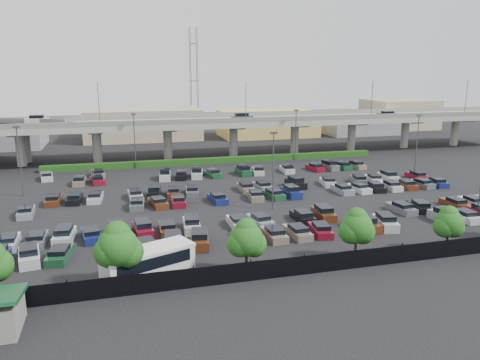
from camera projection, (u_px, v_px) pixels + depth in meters
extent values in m
plane|color=black|center=(255.00, 194.00, 69.41)|extent=(280.00, 280.00, 0.00)
cube|color=gray|center=(210.00, 123.00, 97.81)|extent=(150.00, 13.00, 1.10)
cube|color=slate|center=(217.00, 121.00, 91.70)|extent=(150.00, 0.50, 1.00)
cube|color=slate|center=(204.00, 115.00, 103.44)|extent=(150.00, 0.50, 1.00)
cylinder|color=gray|center=(21.00, 149.00, 89.20)|extent=(1.80, 1.80, 6.70)
cube|color=slate|center=(19.00, 132.00, 88.48)|extent=(2.60, 9.75, 0.50)
cylinder|color=gray|center=(97.00, 146.00, 92.80)|extent=(1.80, 1.80, 6.70)
cube|color=slate|center=(96.00, 130.00, 92.08)|extent=(2.60, 9.75, 0.50)
cylinder|color=gray|center=(168.00, 143.00, 96.39)|extent=(1.80, 1.80, 6.70)
cube|color=slate|center=(167.00, 128.00, 95.67)|extent=(2.60, 9.75, 0.50)
cylinder|color=gray|center=(233.00, 140.00, 99.99)|extent=(1.80, 1.80, 6.70)
cube|color=slate|center=(233.00, 126.00, 99.27)|extent=(2.60, 9.75, 0.50)
cylinder|color=gray|center=(294.00, 138.00, 103.58)|extent=(1.80, 1.80, 6.70)
cube|color=slate|center=(295.00, 124.00, 102.86)|extent=(2.60, 9.75, 0.50)
cylinder|color=gray|center=(351.00, 136.00, 107.18)|extent=(1.80, 1.80, 6.70)
cube|color=slate|center=(352.00, 122.00, 106.46)|extent=(2.60, 9.75, 0.50)
cylinder|color=gray|center=(405.00, 134.00, 110.77)|extent=(1.80, 1.80, 6.70)
cube|color=slate|center=(406.00, 120.00, 110.05)|extent=(2.60, 9.75, 0.50)
cylinder|color=gray|center=(455.00, 132.00, 114.36)|extent=(1.80, 1.80, 6.70)
cube|color=slate|center=(456.00, 119.00, 113.65)|extent=(2.60, 9.75, 0.50)
cube|color=silver|center=(37.00, 121.00, 91.65)|extent=(4.40, 1.82, 1.05)
cube|color=black|center=(37.00, 117.00, 91.47)|extent=(2.60, 1.60, 0.65)
cube|color=#1A4B2A|center=(242.00, 118.00, 96.29)|extent=(4.40, 1.82, 1.05)
cube|color=black|center=(242.00, 114.00, 96.10)|extent=(2.60, 1.60, 0.65)
cube|color=black|center=(387.00, 115.00, 105.05)|extent=(4.40, 1.82, 0.82)
cube|color=black|center=(387.00, 112.00, 104.90)|extent=(2.30, 1.60, 0.50)
cylinder|color=#454549|center=(99.00, 105.00, 85.40)|extent=(0.14, 0.14, 8.00)
cylinder|color=#454549|center=(246.00, 102.00, 92.59)|extent=(0.14, 0.14, 8.00)
cylinder|color=#454549|center=(372.00, 100.00, 99.78)|extent=(0.14, 0.14, 8.00)
cylinder|color=#454549|center=(466.00, 98.00, 105.94)|extent=(0.14, 0.14, 8.00)
cylinder|color=gray|center=(26.00, 146.00, 92.89)|extent=(1.60, 1.60, 6.70)
cube|color=#163A10|center=(218.00, 160.00, 92.77)|extent=(66.00, 1.60, 1.10)
cube|color=black|center=(344.00, 261.00, 42.91)|extent=(70.00, 0.06, 1.80)
cylinder|color=black|center=(68.00, 291.00, 36.73)|extent=(0.10, 0.10, 2.00)
cylinder|color=black|center=(133.00, 284.00, 38.01)|extent=(0.10, 0.10, 2.00)
cylinder|color=black|center=(194.00, 277.00, 39.29)|extent=(0.10, 0.10, 2.00)
cylinder|color=black|center=(250.00, 270.00, 40.58)|extent=(0.10, 0.10, 2.00)
cylinder|color=black|center=(304.00, 264.00, 41.86)|extent=(0.10, 0.10, 2.00)
cylinder|color=black|center=(354.00, 258.00, 43.14)|extent=(0.10, 0.10, 2.00)
cylinder|color=black|center=(402.00, 253.00, 44.43)|extent=(0.10, 0.10, 2.00)
cylinder|color=black|center=(446.00, 248.00, 45.71)|extent=(0.10, 0.10, 2.00)
cylinder|color=#332316|center=(120.00, 276.00, 39.19)|extent=(0.26, 0.26, 2.18)
sphere|color=#144C15|center=(118.00, 246.00, 38.58)|extent=(3.39, 3.39, 3.39)
sphere|color=#144C15|center=(128.00, 252.00, 39.01)|extent=(2.67, 2.67, 2.67)
sphere|color=#144C15|center=(110.00, 252.00, 38.42)|extent=(2.67, 2.67, 2.67)
sphere|color=#144C15|center=(117.00, 235.00, 38.48)|extent=(2.30, 2.30, 2.30)
cylinder|color=#332316|center=(246.00, 265.00, 41.83)|extent=(0.26, 0.26, 1.96)
sphere|color=#144C15|center=(246.00, 239.00, 41.28)|extent=(3.04, 3.04, 3.04)
sphere|color=#144C15|center=(254.00, 244.00, 41.68)|extent=(2.39, 2.39, 2.39)
sphere|color=#144C15|center=(240.00, 244.00, 41.13)|extent=(2.39, 2.39, 2.39)
sphere|color=#144C15|center=(246.00, 230.00, 41.21)|extent=(2.06, 2.06, 2.06)
cylinder|color=#332316|center=(355.00, 251.00, 44.92)|extent=(0.26, 0.26, 1.97)
sphere|color=#144C15|center=(357.00, 227.00, 44.37)|extent=(3.07, 3.07, 3.07)
sphere|color=#144C15|center=(363.00, 232.00, 44.77)|extent=(2.41, 2.41, 2.41)
sphere|color=#144C15|center=(351.00, 231.00, 44.22)|extent=(2.41, 2.41, 2.41)
sphere|color=#144C15|center=(357.00, 218.00, 44.29)|extent=(2.08, 2.08, 2.08)
cylinder|color=#332316|center=(447.00, 244.00, 47.10)|extent=(0.26, 0.26, 1.80)
sphere|color=#144C15|center=(449.00, 223.00, 46.60)|extent=(2.79, 2.79, 2.79)
sphere|color=#144C15|center=(453.00, 227.00, 46.98)|extent=(2.19, 2.19, 2.19)
sphere|color=#144C15|center=(444.00, 227.00, 46.46)|extent=(2.19, 2.19, 2.19)
sphere|color=#144C15|center=(449.00, 215.00, 46.54)|extent=(1.89, 1.89, 1.89)
cube|color=silver|center=(148.00, 264.00, 41.42)|extent=(8.51, 5.52, 2.36)
cube|color=black|center=(148.00, 258.00, 41.29)|extent=(7.49, 5.16, 1.07)
cube|color=silver|center=(148.00, 250.00, 41.12)|extent=(8.66, 5.67, 0.28)
cube|color=silver|center=(29.00, 257.00, 44.66)|extent=(2.52, 4.64, 1.05)
cube|color=black|center=(28.00, 249.00, 44.48)|extent=(2.01, 2.83, 0.65)
cube|color=#1A4B2A|center=(60.00, 255.00, 45.40)|extent=(2.50, 4.63, 0.82)
cube|color=black|center=(59.00, 250.00, 45.07)|extent=(1.95, 2.53, 0.50)
cube|color=#2B2F38|center=(118.00, 250.00, 46.81)|extent=(2.34, 4.59, 0.82)
cube|color=black|center=(118.00, 245.00, 46.48)|extent=(1.87, 2.48, 0.50)
cube|color=gray|center=(146.00, 247.00, 47.52)|extent=(2.65, 4.67, 0.82)
cube|color=black|center=(146.00, 242.00, 47.19)|extent=(2.02, 2.57, 0.50)
cube|color=black|center=(173.00, 243.00, 48.20)|extent=(2.31, 4.58, 1.05)
cube|color=black|center=(173.00, 236.00, 48.01)|extent=(1.89, 2.76, 0.65)
cube|color=#552B16|center=(199.00, 241.00, 48.90)|extent=(2.49, 4.63, 1.05)
cube|color=black|center=(199.00, 234.00, 48.71)|extent=(1.99, 2.82, 0.65)
cube|color=maroon|center=(250.00, 237.00, 50.34)|extent=(2.31, 4.58, 0.82)
cube|color=black|center=(250.00, 232.00, 50.01)|extent=(1.85, 2.47, 0.50)
cube|color=gray|center=(274.00, 235.00, 51.05)|extent=(1.92, 4.44, 0.82)
cube|color=black|center=(275.00, 230.00, 50.71)|extent=(1.66, 2.34, 0.50)
cube|color=gray|center=(297.00, 233.00, 51.75)|extent=(2.07, 4.50, 0.82)
cube|color=black|center=(298.00, 228.00, 51.42)|extent=(1.73, 2.39, 0.50)
cube|color=maroon|center=(320.00, 230.00, 52.46)|extent=(2.44, 4.62, 0.82)
cube|color=black|center=(321.00, 226.00, 52.13)|extent=(1.92, 2.51, 0.50)
cube|color=#552B16|center=(364.00, 225.00, 53.84)|extent=(2.37, 4.60, 1.05)
cube|color=black|center=(365.00, 219.00, 53.66)|extent=(1.92, 2.78, 0.65)
cube|color=silver|center=(385.00, 223.00, 54.55)|extent=(2.70, 4.68, 1.05)
cube|color=black|center=(386.00, 217.00, 54.36)|extent=(2.11, 2.88, 0.65)
cube|color=gray|center=(445.00, 218.00, 56.67)|extent=(2.14, 4.52, 1.05)
cube|color=black|center=(446.00, 211.00, 56.48)|extent=(1.79, 2.71, 0.65)
cube|color=silver|center=(464.00, 217.00, 57.40)|extent=(1.92, 4.44, 0.82)
cube|color=black|center=(466.00, 212.00, 57.07)|extent=(1.66, 2.34, 0.50)
cube|color=silver|center=(9.00, 243.00, 48.68)|extent=(1.96, 4.46, 0.82)
cube|color=black|center=(8.00, 238.00, 48.35)|extent=(1.68, 2.35, 0.50)
cube|color=#595D61|center=(37.00, 240.00, 49.39)|extent=(1.88, 4.42, 0.82)
cube|color=black|center=(36.00, 235.00, 49.06)|extent=(1.63, 2.32, 0.50)
cube|color=silver|center=(64.00, 237.00, 50.07)|extent=(2.26, 4.56, 1.05)
cube|color=black|center=(64.00, 230.00, 49.88)|extent=(1.86, 2.75, 0.65)
cube|color=navy|center=(91.00, 236.00, 50.80)|extent=(2.44, 4.62, 0.82)
cube|color=black|center=(91.00, 231.00, 50.47)|extent=(1.92, 2.51, 0.50)
cube|color=black|center=(117.00, 232.00, 51.48)|extent=(2.06, 4.50, 1.05)
cube|color=black|center=(117.00, 225.00, 51.29)|extent=(1.74, 2.69, 0.65)
cube|color=maroon|center=(143.00, 230.00, 52.18)|extent=(2.25, 4.56, 1.05)
cube|color=black|center=(142.00, 223.00, 52.00)|extent=(1.85, 2.75, 0.65)
cube|color=#552B16|center=(168.00, 229.00, 52.92)|extent=(1.96, 4.46, 0.82)
cube|color=black|center=(168.00, 224.00, 52.59)|extent=(1.67, 2.35, 0.50)
cube|color=silver|center=(192.00, 226.00, 53.60)|extent=(2.22, 4.55, 1.05)
cube|color=black|center=(191.00, 219.00, 53.41)|extent=(1.84, 2.74, 0.65)
cube|color=silver|center=(238.00, 223.00, 55.04)|extent=(1.85, 4.41, 0.82)
cube|color=black|center=(238.00, 218.00, 54.70)|extent=(1.62, 2.31, 0.50)
cube|color=gray|center=(260.00, 221.00, 55.74)|extent=(2.41, 4.61, 0.82)
cube|color=black|center=(261.00, 217.00, 55.41)|extent=(1.90, 2.50, 0.50)
cube|color=black|center=(303.00, 217.00, 57.15)|extent=(1.88, 4.42, 0.82)
cube|color=black|center=(304.00, 213.00, 56.82)|extent=(1.63, 2.32, 0.50)
cube|color=#552B16|center=(324.00, 215.00, 57.83)|extent=(2.10, 4.51, 1.05)
cube|color=black|center=(324.00, 208.00, 57.65)|extent=(1.77, 2.70, 0.65)
cube|color=#595D61|center=(401.00, 209.00, 60.68)|extent=(2.23, 4.55, 0.82)
cube|color=black|center=(402.00, 205.00, 60.35)|extent=(1.81, 2.44, 0.50)
cube|color=black|center=(419.00, 207.00, 61.39)|extent=(2.66, 4.67, 0.82)
cube|color=black|center=(421.00, 203.00, 61.06)|extent=(2.03, 2.57, 0.50)
cube|color=#552B16|center=(455.00, 204.00, 62.80)|extent=(1.87, 4.42, 0.82)
cube|color=black|center=(456.00, 200.00, 62.47)|extent=(1.63, 2.32, 0.50)
cube|color=silver|center=(472.00, 203.00, 63.51)|extent=(1.96, 4.46, 0.82)
cube|color=black|center=(474.00, 199.00, 63.18)|extent=(1.68, 2.35, 0.50)
cube|color=gray|center=(26.00, 213.00, 59.01)|extent=(2.04, 4.49, 0.82)
cube|color=black|center=(25.00, 208.00, 58.68)|extent=(1.71, 2.38, 0.50)
cube|color=#595D61|center=(137.00, 205.00, 62.54)|extent=(2.23, 4.55, 0.82)
cube|color=black|center=(137.00, 201.00, 62.21)|extent=(1.81, 2.44, 0.50)
cube|color=#552B16|center=(158.00, 203.00, 63.25)|extent=(2.56, 4.65, 0.82)
cube|color=black|center=(158.00, 199.00, 62.92)|extent=(1.98, 2.55, 0.50)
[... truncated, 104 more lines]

